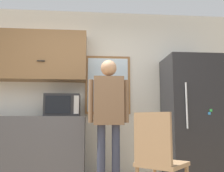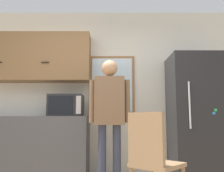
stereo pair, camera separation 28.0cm
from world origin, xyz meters
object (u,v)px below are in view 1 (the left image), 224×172
at_px(microwave, 63,105).
at_px(refrigerator, 192,116).
at_px(chair, 158,156).
at_px(person, 109,107).

bearing_deg(microwave, refrigerator, -0.80).
bearing_deg(chair, microwave, -6.89).
height_order(person, refrigerator, refrigerator).
height_order(microwave, chair, microwave).
bearing_deg(chair, person, -22.37).
xyz_separation_m(microwave, chair, (1.09, -1.26, -0.57)).
bearing_deg(microwave, chair, -49.06).
xyz_separation_m(person, refrigerator, (1.31, 0.33, -0.11)).
distance_m(person, chair, 1.13).
distance_m(microwave, refrigerator, 1.97).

